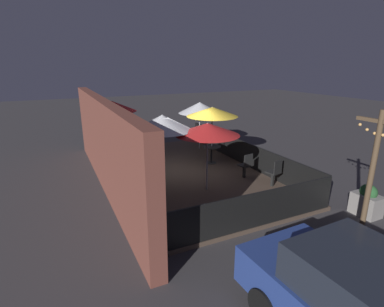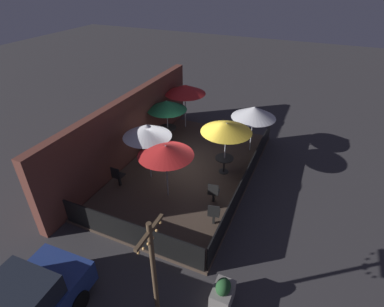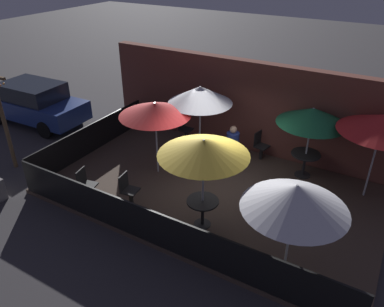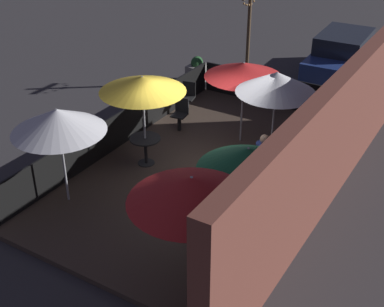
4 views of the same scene
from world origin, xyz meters
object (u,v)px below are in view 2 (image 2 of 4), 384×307
at_px(dining_table_0, 224,161).
at_px(patio_chair_3, 214,213).
at_px(planter_box, 223,294).
at_px(patio_umbrella_1, 167,105).
at_px(patio_umbrella_4, 185,89).
at_px(patio_chair_2, 213,192).
at_px(light_post, 153,267).
at_px(patio_umbrella_3, 147,131).
at_px(patio_chair_0, 148,144).
at_px(patron_0, 157,152).
at_px(patio_umbrella_0, 227,127).
at_px(patio_umbrella_2, 166,150).
at_px(dining_table_1, 168,130).
at_px(patio_umbrella_5, 254,112).
at_px(patio_chair_1, 118,176).

xyz_separation_m(dining_table_0, patio_chair_3, (-3.13, -0.68, -0.04)).
bearing_deg(patio_chair_3, planter_box, -167.05).
bearing_deg(patio_umbrella_1, planter_box, -143.09).
height_order(patio_umbrella_4, patio_chair_2, patio_umbrella_4).
bearing_deg(light_post, patio_umbrella_3, 32.12).
relative_size(patio_chair_0, patron_0, 0.68).
height_order(patio_umbrella_4, planter_box, patio_umbrella_4).
height_order(patio_chair_2, planter_box, patio_chair_2).
bearing_deg(patio_umbrella_3, patio_chair_3, -114.37).
distance_m(patio_umbrella_4, patron_0, 4.15).
relative_size(patio_umbrella_0, light_post, 0.73).
relative_size(patio_umbrella_2, light_post, 0.70).
height_order(patio_umbrella_3, patio_chair_0, patio_umbrella_3).
relative_size(dining_table_0, patio_chair_0, 0.84).
height_order(patio_umbrella_0, patio_umbrella_4, patio_umbrella_4).
height_order(patio_umbrella_1, dining_table_1, patio_umbrella_1).
relative_size(patio_umbrella_0, patio_chair_3, 2.45).
distance_m(patio_umbrella_1, patio_chair_3, 6.39).
bearing_deg(patio_umbrella_2, patron_0, 39.30).
height_order(dining_table_1, patio_chair_3, patio_chair_3).
relative_size(patio_umbrella_3, dining_table_1, 2.91).
bearing_deg(light_post, patio_umbrella_2, 24.29).
bearing_deg(patio_umbrella_5, patio_umbrella_2, 155.91).
height_order(patio_umbrella_1, planter_box, patio_umbrella_1).
bearing_deg(patio_umbrella_4, planter_box, -149.68).
relative_size(patio_chair_2, light_post, 0.29).
xyz_separation_m(patio_umbrella_5, planter_box, (-7.87, -1.30, -1.71)).
bearing_deg(patio_chair_3, patio_umbrella_4, 19.85).
distance_m(patio_chair_1, planter_box, 6.19).
distance_m(patio_umbrella_0, patio_chair_3, 3.59).
height_order(dining_table_0, patron_0, patron_0).
bearing_deg(light_post, dining_table_0, 3.52).
bearing_deg(patio_chair_3, patio_chair_2, 8.48).
xyz_separation_m(patron_0, planter_box, (-5.05, -4.80, -0.31)).
bearing_deg(patio_umbrella_4, dining_table_1, 174.45).
distance_m(patio_umbrella_1, dining_table_1, 1.34).
bearing_deg(planter_box, patio_umbrella_0, 18.33).
bearing_deg(patio_chair_3, light_post, 162.95).
bearing_deg(patio_umbrella_2, patio_umbrella_4, 18.19).
bearing_deg(patio_umbrella_2, patio_chair_1, 98.57).
bearing_deg(patio_chair_0, patio_umbrella_3, -134.95).
height_order(patio_umbrella_2, dining_table_1, patio_umbrella_2).
height_order(patio_umbrella_0, patio_umbrella_1, patio_umbrella_0).
bearing_deg(patio_umbrella_3, dining_table_0, -59.40).
height_order(patio_chair_0, planter_box, patio_chair_0).
bearing_deg(patio_chair_3, dining_table_0, -0.00).
bearing_deg(patio_chair_1, patio_umbrella_2, -80.56).
height_order(patio_umbrella_0, patio_umbrella_5, patio_umbrella_0).
distance_m(patio_umbrella_1, patio_chair_0, 2.09).
relative_size(patio_umbrella_5, dining_table_0, 2.92).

